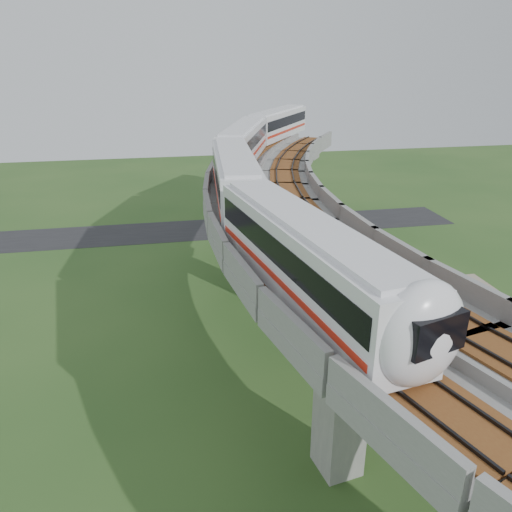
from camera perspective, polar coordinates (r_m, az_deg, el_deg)
name	(u,v)px	position (r m, az deg, el deg)	size (l,w,h in m)	color
ground	(276,360)	(36.77, 2.24, -11.74)	(160.00, 160.00, 0.00)	#2B4F1F
dirt_lot	(467,354)	(40.42, 22.99, -10.27)	(18.00, 26.00, 0.04)	gray
asphalt_road	(222,228)	(63.54, -3.87, 3.19)	(60.00, 8.00, 0.03)	#232326
viaduct	(334,238)	(33.69, 8.85, 2.01)	(19.58, 73.98, 11.40)	#99968E
metro_train	(264,159)	(42.87, 0.91, 11.08)	(17.27, 60.15, 3.64)	silver
fence	(402,337)	(39.47, 16.36, -8.89)	(3.87, 38.73, 1.50)	#2D382D
tree_0	(327,227)	(57.98, 8.17, 3.34)	(2.98, 2.98, 3.37)	#382314
tree_1	(321,240)	(54.01, 7.39, 1.81)	(2.59, 2.59, 3.07)	#382314
tree_2	(324,271)	(45.48, 7.73, -1.68)	(2.84, 2.84, 3.53)	#382314
tree_3	(351,299)	(41.38, 10.84, -4.81)	(2.37, 2.37, 3.05)	#382314
tree_4	(368,315)	(37.96, 12.68, -6.65)	(3.13, 3.13, 3.90)	#382314
tree_5	(428,387)	(31.24, 19.07, -13.94)	(3.06, 3.06, 4.00)	#382314
tree_6	(482,447)	(28.98, 24.40, -19.26)	(2.59, 2.59, 3.31)	#382314
car_dark	(436,314)	(43.89, 19.86, -6.27)	(1.58, 3.90, 1.13)	black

